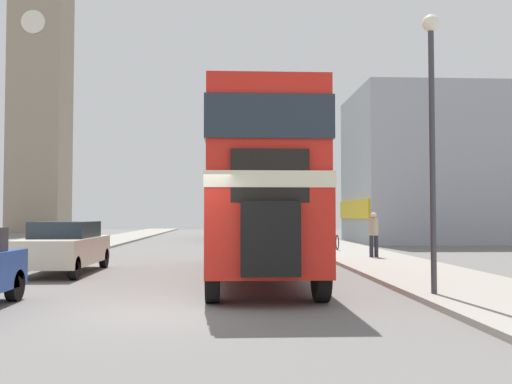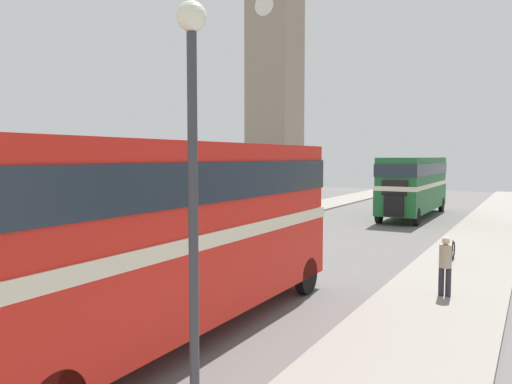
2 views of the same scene
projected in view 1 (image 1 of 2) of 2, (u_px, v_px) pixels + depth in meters
The scene contains 9 objects.
ground_plane at pixel (163, 311), 10.35m from camera, with size 120.00×120.00×0.00m, color slate.
double_decker_bus at pixel (256, 183), 16.08m from camera, with size 2.48×11.22×4.47m.
bus_distant at pixel (236, 206), 41.89m from camera, with size 2.57×11.01×4.08m.
car_parked_mid at pixel (64, 247), 17.17m from camera, with size 1.81×4.53×1.55m.
pedestrian_walking at pixel (374, 232), 22.12m from camera, with size 0.35×0.35×1.73m.
bicycle_on_pavement at pixel (335, 242), 27.18m from camera, with size 0.05×1.76×0.78m.
street_lamp at pixel (432, 110), 11.96m from camera, with size 0.36×0.36×5.86m.
church_tower at pixel (42, 39), 59.98m from camera, with size 5.58×5.58×39.78m.
shop_building_block at pixel (500, 168), 37.18m from camera, with size 19.43×8.63×9.66m.
Camera 1 is at (1.20, -10.50, 1.74)m, focal length 40.00 mm.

